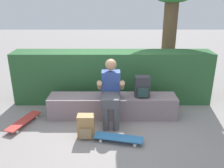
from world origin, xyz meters
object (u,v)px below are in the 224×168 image
at_px(skateboard_near_person, 118,138).
at_px(skateboard_beside_bench, 23,121).
at_px(bench_main, 112,106).
at_px(person_skater, 110,90).
at_px(backpack_on_bench, 141,87).
at_px(backpack_on_ground, 85,127).

relative_size(skateboard_near_person, skateboard_beside_bench, 1.00).
relative_size(bench_main, skateboard_near_person, 2.99).
bearing_deg(person_skater, skateboard_beside_bench, -175.05).
relative_size(bench_main, skateboard_beside_bench, 3.00).
bearing_deg(bench_main, skateboard_near_person, -83.99).
bearing_deg(skateboard_near_person, backpack_on_bench, 62.16).
relative_size(person_skater, skateboard_near_person, 1.43).
distance_m(skateboard_near_person, backpack_on_ground, 0.57).
bearing_deg(person_skater, backpack_on_bench, 18.74).
relative_size(person_skater, backpack_on_ground, 2.94).
xyz_separation_m(skateboard_near_person, backpack_on_bench, (0.47, 0.89, 0.55)).
height_order(skateboard_beside_bench, backpack_on_ground, backpack_on_ground).
height_order(bench_main, skateboard_beside_bench, bench_main).
bearing_deg(backpack_on_ground, backpack_on_bench, 36.07).
bearing_deg(person_skater, skateboard_near_person, -79.70).
relative_size(bench_main, person_skater, 2.09).
bearing_deg(backpack_on_ground, bench_main, 59.14).
xyz_separation_m(skateboard_near_person, skateboard_beside_bench, (-1.73, 0.55, 0.00)).
xyz_separation_m(bench_main, backpack_on_bench, (0.56, -0.01, 0.41)).
bearing_deg(person_skater, bench_main, 81.84).
relative_size(person_skater, backpack_on_bench, 2.94).
height_order(person_skater, backpack_on_bench, person_skater).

